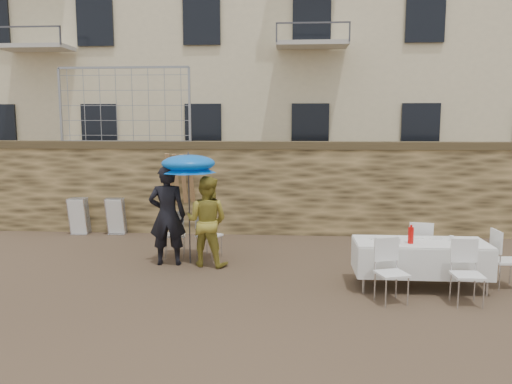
# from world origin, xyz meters

# --- Properties ---
(ground) EXTENTS (80.00, 80.00, 0.00)m
(ground) POSITION_xyz_m (0.00, 0.00, 0.00)
(ground) COLOR brown
(ground) RESTS_ON ground
(stone_wall) EXTENTS (13.00, 0.50, 2.20)m
(stone_wall) POSITION_xyz_m (0.00, 5.00, 1.10)
(stone_wall) COLOR brown
(stone_wall) RESTS_ON ground
(chain_link_fence) EXTENTS (3.20, 0.06, 1.80)m
(chain_link_fence) POSITION_xyz_m (-3.00, 5.00, 3.10)
(chain_link_fence) COLOR gray
(chain_link_fence) RESTS_ON stone_wall
(man_suit) EXTENTS (0.74, 0.52, 1.90)m
(man_suit) POSITION_xyz_m (-1.27, 2.11, 0.95)
(man_suit) COLOR black
(man_suit) RESTS_ON ground
(woman_dress) EXTENTS (0.95, 0.82, 1.70)m
(woman_dress) POSITION_xyz_m (-0.52, 2.11, 0.85)
(woman_dress) COLOR gold
(woman_dress) RESTS_ON ground
(umbrella) EXTENTS (1.05, 1.05, 1.98)m
(umbrella) POSITION_xyz_m (-0.87, 2.21, 1.86)
(umbrella) COLOR #3F3F44
(umbrella) RESTS_ON ground
(couple_chair_left) EXTENTS (0.55, 0.55, 0.96)m
(couple_chair_left) POSITION_xyz_m (-1.27, 2.66, 0.48)
(couple_chair_left) COLOR white
(couple_chair_left) RESTS_ON ground
(couple_chair_right) EXTENTS (0.64, 0.64, 0.96)m
(couple_chair_right) POSITION_xyz_m (-0.57, 2.66, 0.48)
(couple_chair_right) COLOR white
(couple_chair_right) RESTS_ON ground
(banquet_table) EXTENTS (2.10, 0.85, 0.78)m
(banquet_table) POSITION_xyz_m (3.16, 1.06, 0.73)
(banquet_table) COLOR white
(banquet_table) RESTS_ON ground
(soda_bottle) EXTENTS (0.09, 0.09, 0.26)m
(soda_bottle) POSITION_xyz_m (2.96, 0.91, 0.91)
(soda_bottle) COLOR red
(soda_bottle) RESTS_ON banquet_table
(table_chair_front_left) EXTENTS (0.61, 0.61, 0.96)m
(table_chair_front_left) POSITION_xyz_m (2.56, 0.31, 0.48)
(table_chair_front_left) COLOR white
(table_chair_front_left) RESTS_ON ground
(table_chair_front_right) EXTENTS (0.49, 0.49, 0.96)m
(table_chair_front_right) POSITION_xyz_m (3.66, 0.31, 0.48)
(table_chair_front_right) COLOR white
(table_chair_front_right) RESTS_ON ground
(table_chair_back) EXTENTS (0.57, 0.57, 0.96)m
(table_chair_back) POSITION_xyz_m (3.36, 1.86, 0.48)
(table_chair_back) COLOR white
(table_chair_back) RESTS_ON ground
(table_chair_side) EXTENTS (0.50, 0.50, 0.96)m
(table_chair_side) POSITION_xyz_m (4.56, 1.16, 0.48)
(table_chair_side) COLOR white
(table_chair_side) RESTS_ON ground
(chair_stack_left) EXTENTS (0.46, 0.40, 0.92)m
(chair_stack_left) POSITION_xyz_m (-4.05, 4.62, 0.46)
(chair_stack_left) COLOR white
(chair_stack_left) RESTS_ON ground
(chair_stack_right) EXTENTS (0.46, 0.32, 0.92)m
(chair_stack_right) POSITION_xyz_m (-3.15, 4.62, 0.46)
(chair_stack_right) COLOR white
(chair_stack_right) RESTS_ON ground
(wood_planks) EXTENTS (0.70, 0.20, 2.00)m
(wood_planks) POSITION_xyz_m (-1.55, 4.69, 1.00)
(wood_planks) COLOR #A37749
(wood_planks) RESTS_ON ground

